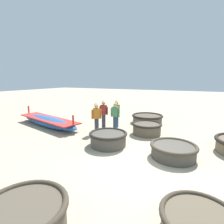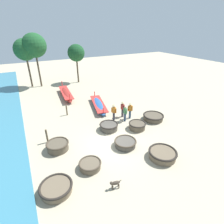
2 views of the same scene
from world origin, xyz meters
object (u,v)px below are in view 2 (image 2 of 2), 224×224
(coracle_upturned, at_px, (109,126))
(fisherman_with_hat, at_px, (123,108))
(long_boat_white_hull, at_px, (66,94))
(coracle_beside_post, at_px, (56,188))
(long_boat_blue_hull, at_px, (99,105))
(fisherman_hauling, at_px, (130,109))
(coracle_front_right, at_px, (153,117))
(tree_leftmost, at_px, (25,50))
(tree_rightmost, at_px, (76,53))
(fisherman_standing_right, at_px, (125,113))
(fisherman_by_coracle, at_px, (114,111))
(coracle_front_left, at_px, (90,165))
(mooring_post_inland, at_px, (67,110))
(dog, at_px, (115,183))
(mooring_post_mid_beach, at_px, (47,136))
(coracle_nearest, at_px, (163,154))
(coracle_far_right, at_px, (58,146))
(coracle_tilted, at_px, (125,143))
(coracle_far_left, at_px, (137,126))
(tree_left_mid, at_px, (34,46))

(coracle_upturned, bearing_deg, fisherman_with_hat, 33.73)
(long_boat_white_hull, bearing_deg, coracle_beside_post, -106.72)
(coracle_upturned, relative_size, fisherman_with_hat, 0.98)
(long_boat_blue_hull, bearing_deg, fisherman_hauling, -66.58)
(coracle_front_right, relative_size, tree_leftmost, 0.29)
(tree_rightmost, bearing_deg, fisherman_standing_right, -90.66)
(coracle_beside_post, relative_size, fisherman_hauling, 1.10)
(fisherman_by_coracle, relative_size, tree_rightmost, 0.28)
(coracle_front_left, distance_m, mooring_post_inland, 8.18)
(fisherman_by_coracle, bearing_deg, tree_leftmost, 111.43)
(tree_leftmost, bearing_deg, dog, -84.48)
(fisherman_standing_right, relative_size, mooring_post_mid_beach, 1.34)
(fisherman_standing_right, bearing_deg, tree_rightmost, 89.34)
(long_boat_blue_hull, bearing_deg, tree_rightmost, 84.02)
(long_boat_white_hull, height_order, dog, long_boat_white_hull)
(coracle_nearest, xyz_separation_m, long_boat_blue_hull, (-0.46, 9.83, -0.02))
(coracle_far_right, height_order, mooring_post_inland, mooring_post_inland)
(coracle_upturned, height_order, fisherman_by_coracle, fisherman_by_coracle)
(coracle_beside_post, height_order, fisherman_with_hat, fisherman_with_hat)
(coracle_tilted, distance_m, mooring_post_mid_beach, 6.11)
(coracle_nearest, relative_size, tree_rightmost, 0.34)
(fisherman_by_coracle, xyz_separation_m, mooring_post_mid_beach, (-6.35, -0.78, -0.37))
(coracle_tilted, xyz_separation_m, tree_leftmost, (-4.71, 19.09, 5.02))
(coracle_far_left, relative_size, mooring_post_mid_beach, 1.31)
(coracle_front_right, xyz_separation_m, tree_left_mid, (-8.08, 16.33, 5.53))
(coracle_front_left, relative_size, mooring_post_mid_beach, 1.25)
(tree_rightmost, bearing_deg, fisherman_by_coracle, -94.18)
(coracle_far_left, xyz_separation_m, fisherman_hauling, (0.52, 1.99, 0.63))
(coracle_far_right, xyz_separation_m, dog, (2.06, -5.00, 0.03))
(tree_left_mid, bearing_deg, coracle_front_right, -63.68)
(coracle_far_left, relative_size, tree_left_mid, 0.20)
(mooring_post_inland, relative_size, tree_leftmost, 0.16)
(coracle_front_right, height_order, fisherman_hauling, fisherman_hauling)
(coracle_tilted, height_order, fisherman_hauling, fisherman_hauling)
(coracle_far_left, bearing_deg, tree_leftmost, 111.79)
(fisherman_with_hat, bearing_deg, tree_leftmost, 115.29)
(coracle_far_right, height_order, tree_rightmost, tree_rightmost)
(fisherman_hauling, distance_m, dog, 8.57)
(coracle_beside_post, height_order, tree_rightmost, tree_rightmost)
(coracle_far_right, relative_size, coracle_nearest, 0.84)
(coracle_beside_post, bearing_deg, coracle_front_right, 21.42)
(fisherman_standing_right, bearing_deg, fisherman_hauling, 19.36)
(coracle_front_left, bearing_deg, coracle_front_right, 22.13)
(coracle_far_left, height_order, tree_left_mid, tree_left_mid)
(coracle_front_left, xyz_separation_m, long_boat_blue_hull, (4.34, 8.40, 0.04))
(coracle_nearest, relative_size, coracle_upturned, 1.20)
(fisherman_by_coracle, distance_m, mooring_post_inland, 4.94)
(fisherman_with_hat, height_order, tree_rightmost, tree_rightmost)
(coracle_upturned, xyz_separation_m, long_boat_blue_hull, (1.16, 4.81, -0.03))
(coracle_front_right, distance_m, coracle_front_left, 8.48)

